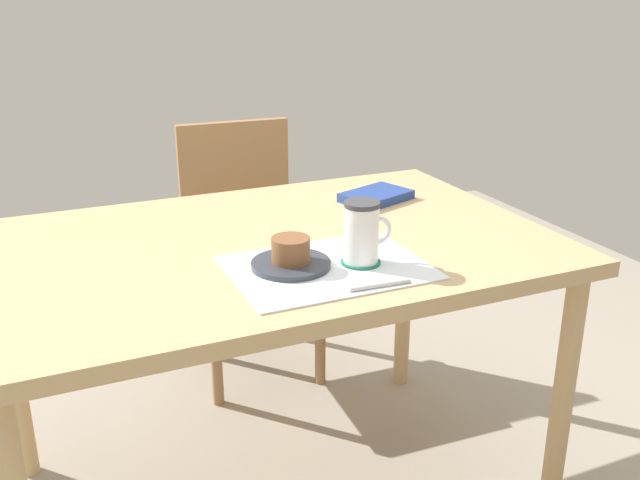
% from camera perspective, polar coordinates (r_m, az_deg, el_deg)
% --- Properties ---
extents(dining_table, '(1.30, 0.85, 0.73)m').
position_cam_1_polar(dining_table, '(1.68, -4.06, -2.35)').
color(dining_table, tan).
rests_on(dining_table, ground_plane).
extents(wooden_chair, '(0.44, 0.44, 0.84)m').
position_cam_1_polar(wooden_chair, '(2.44, -5.96, 0.38)').
color(wooden_chair, '#997047').
rests_on(wooden_chair, ground_plane).
extents(placemat, '(0.41, 0.31, 0.00)m').
position_cam_1_polar(placemat, '(1.49, 0.62, -2.22)').
color(placemat, white).
rests_on(placemat, dining_table).
extents(pastry_plate, '(0.17, 0.17, 0.01)m').
position_cam_1_polar(pastry_plate, '(1.49, -2.34, -1.95)').
color(pastry_plate, '#333842').
rests_on(pastry_plate, placemat).
extents(pastry, '(0.08, 0.08, 0.05)m').
position_cam_1_polar(pastry, '(1.48, -2.36, -0.78)').
color(pastry, brown).
rests_on(pastry, pastry_plate).
extents(coffee_coaster, '(0.08, 0.08, 0.00)m').
position_cam_1_polar(coffee_coaster, '(1.51, 3.27, -1.77)').
color(coffee_coaster, '#196B4C').
rests_on(coffee_coaster, placemat).
extents(coffee_mug, '(0.11, 0.08, 0.13)m').
position_cam_1_polar(coffee_mug, '(1.49, 3.40, 0.68)').
color(coffee_mug, white).
rests_on(coffee_mug, coffee_coaster).
extents(teaspoon, '(0.13, 0.02, 0.01)m').
position_cam_1_polar(teaspoon, '(1.40, 4.83, -3.62)').
color(teaspoon, silver).
rests_on(teaspoon, placemat).
extents(small_book, '(0.21, 0.18, 0.02)m').
position_cam_1_polar(small_book, '(1.95, 4.51, 3.52)').
color(small_book, navy).
rests_on(small_book, dining_table).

